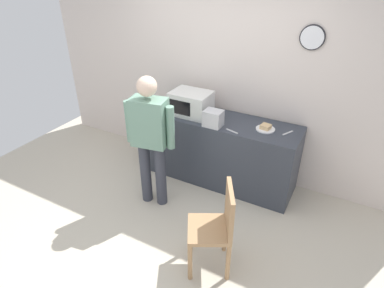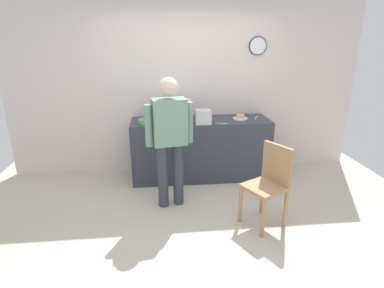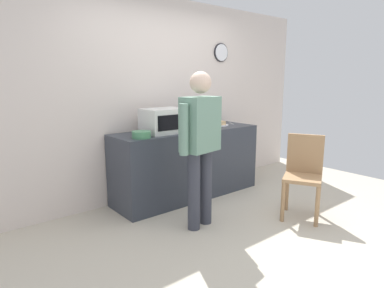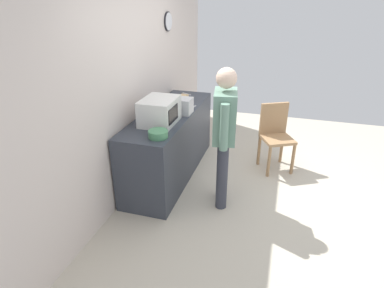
{
  "view_description": "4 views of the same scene",
  "coord_description": "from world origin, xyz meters",
  "views": [
    {
      "loc": [
        1.65,
        -2.24,
        2.72
      ],
      "look_at": [
        0.05,
        0.72,
        0.76
      ],
      "focal_mm": 30.59,
      "sensor_mm": 36.0,
      "label": 1
    },
    {
      "loc": [
        -0.42,
        -3.19,
        2.04
      ],
      "look_at": [
        0.0,
        0.8,
        0.68
      ],
      "focal_mm": 28.93,
      "sensor_mm": 36.0,
      "label": 2
    },
    {
      "loc": [
        -2.49,
        -2.14,
        1.56
      ],
      "look_at": [
        -0.01,
        0.9,
        0.79
      ],
      "focal_mm": 30.94,
      "sensor_mm": 36.0,
      "label": 3
    },
    {
      "loc": [
        -3.56,
        -0.2,
        2.31
      ],
      "look_at": [
        -0.14,
        0.81,
        0.65
      ],
      "focal_mm": 30.16,
      "sensor_mm": 36.0,
      "label": 4
    }
  ],
  "objects": [
    {
      "name": "ground_plane",
      "position": [
        0.0,
        0.0,
        0.0
      ],
      "size": [
        6.0,
        6.0,
        0.0
      ],
      "primitive_type": "plane",
      "color": "beige"
    },
    {
      "name": "back_wall",
      "position": [
        0.0,
        1.6,
        1.3
      ],
      "size": [
        5.4,
        0.13,
        2.6
      ],
      "color": "silver",
      "rests_on": "ground_plane"
    },
    {
      "name": "microwave",
      "position": [
        -0.22,
        1.19,
        1.06
      ],
      "size": [
        0.5,
        0.39,
        0.3
      ],
      "color": "silver",
      "rests_on": "kitchen_counter"
    },
    {
      "name": "salad_bowl",
      "position": [
        -0.62,
        1.05,
        0.95
      ],
      "size": [
        0.21,
        0.21,
        0.08
      ],
      "primitive_type": "cylinder",
      "color": "#4C8E60",
      "rests_on": "kitchen_counter"
    },
    {
      "name": "fork_utensil",
      "position": [
        0.44,
        0.98,
        0.91
      ],
      "size": [
        0.17,
        0.07,
        0.01
      ],
      "primitive_type": "cube",
      "rotation": [
        0.0,
        0.0,
        2.86
      ],
      "color": "silver",
      "rests_on": "kitchen_counter"
    },
    {
      "name": "sandwich_plate",
      "position": [
        0.78,
        1.22,
        0.93
      ],
      "size": [
        0.23,
        0.23,
        0.07
      ],
      "color": "white",
      "rests_on": "kitchen_counter"
    },
    {
      "name": "toaster",
      "position": [
        0.18,
        1.01,
        1.01
      ],
      "size": [
        0.22,
        0.18,
        0.2
      ],
      "primitive_type": "cube",
      "color": "silver",
      "rests_on": "kitchen_counter"
    },
    {
      "name": "spoon_utensil",
      "position": [
        1.04,
        1.25,
        0.91
      ],
      "size": [
        0.1,
        0.16,
        0.01
      ],
      "primitive_type": "cube",
      "rotation": [
        0.0,
        0.0,
        1.09
      ],
      "color": "silver",
      "rests_on": "kitchen_counter"
    },
    {
      "name": "kitchen_counter",
      "position": [
        0.18,
        1.22,
        0.45
      ],
      "size": [
        2.05,
        0.62,
        0.91
      ],
      "primitive_type": "cube",
      "color": "#333842",
      "rests_on": "ground_plane"
    },
    {
      "name": "person_standing",
      "position": [
        -0.31,
        0.39,
        0.96
      ],
      "size": [
        0.58,
        0.31,
        1.64
      ],
      "color": "#353944",
      "rests_on": "ground_plane"
    },
    {
      "name": "wooden_chair",
      "position": [
        0.78,
        -0.14,
        0.52
      ],
      "size": [
        0.54,
        0.54,
        0.94
      ],
      "color": "#A87F56",
      "rests_on": "ground_plane"
    }
  ]
}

